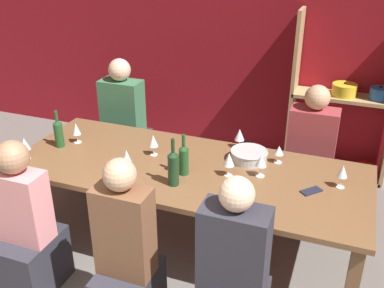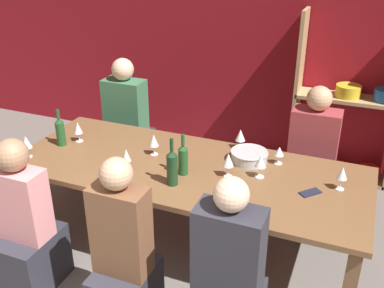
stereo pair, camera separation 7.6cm
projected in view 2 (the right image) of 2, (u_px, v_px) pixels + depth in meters
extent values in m
cube|color=maroon|center=(248.00, 36.00, 4.75)|extent=(8.80, 0.06, 2.70)
cube|color=tan|center=(297.00, 94.00, 4.60)|extent=(0.04, 0.30, 1.70)
cube|color=tan|center=(335.00, 173.00, 4.79)|extent=(0.98, 0.30, 0.04)
cylinder|color=gold|center=(305.00, 160.00, 4.87)|extent=(0.21, 0.21, 0.14)
sphere|color=black|center=(306.00, 154.00, 4.83)|extent=(0.02, 0.02, 0.02)
cylinder|color=red|center=(336.00, 168.00, 4.77)|extent=(0.22, 0.22, 0.09)
sphere|color=black|center=(337.00, 163.00, 4.74)|extent=(0.02, 0.02, 0.02)
cylinder|color=red|center=(369.00, 173.00, 4.65)|extent=(0.21, 0.21, 0.12)
sphere|color=black|center=(370.00, 166.00, 4.62)|extent=(0.02, 0.02, 0.02)
cube|color=tan|center=(347.00, 98.00, 4.42)|extent=(0.98, 0.30, 0.04)
cylinder|color=gold|center=(348.00, 91.00, 4.39)|extent=(0.24, 0.24, 0.12)
sphere|color=black|center=(349.00, 84.00, 4.36)|extent=(0.02, 0.02, 0.02)
cylinder|color=#235BAD|center=(384.00, 95.00, 4.28)|extent=(0.19, 0.19, 0.12)
cube|color=brown|center=(187.00, 169.00, 3.41)|extent=(2.69, 1.07, 0.04)
cube|color=brown|center=(21.00, 207.00, 3.62)|extent=(0.08, 0.08, 0.71)
cube|color=brown|center=(86.00, 158.00, 4.38)|extent=(0.08, 0.08, 0.71)
cube|color=brown|center=(358.00, 215.00, 3.52)|extent=(0.08, 0.08, 0.71)
cylinder|color=#B7BABC|center=(249.00, 156.00, 3.47)|extent=(0.28, 0.28, 0.08)
torus|color=#B7BABC|center=(249.00, 152.00, 3.45)|extent=(0.29, 0.29, 0.01)
cylinder|color=#1E4C23|center=(61.00, 134.00, 3.70)|extent=(0.07, 0.07, 0.20)
cone|color=#1E4C23|center=(59.00, 121.00, 3.65)|extent=(0.07, 0.07, 0.03)
cylinder|color=#1E4C23|center=(58.00, 114.00, 3.63)|extent=(0.03, 0.03, 0.08)
cylinder|color=#1E4C23|center=(183.00, 162.00, 3.26)|extent=(0.07, 0.07, 0.20)
cone|color=#1E4C23|center=(183.00, 147.00, 3.21)|extent=(0.07, 0.07, 0.03)
cylinder|color=#1E4C23|center=(183.00, 140.00, 3.19)|extent=(0.03, 0.03, 0.08)
cylinder|color=#19381E|center=(172.00, 170.00, 3.12)|extent=(0.08, 0.08, 0.23)
cone|color=#19381E|center=(172.00, 153.00, 3.07)|extent=(0.08, 0.08, 0.04)
cylinder|color=#19381E|center=(172.00, 145.00, 3.04)|extent=(0.03, 0.03, 0.09)
cylinder|color=white|center=(127.00, 171.00, 3.34)|extent=(0.07, 0.07, 0.00)
cylinder|color=white|center=(127.00, 166.00, 3.32)|extent=(0.01, 0.01, 0.08)
cone|color=white|center=(126.00, 155.00, 3.28)|extent=(0.07, 0.07, 0.09)
cylinder|color=maroon|center=(126.00, 158.00, 3.29)|extent=(0.04, 0.04, 0.04)
cylinder|color=white|center=(340.00, 189.00, 3.11)|extent=(0.06, 0.06, 0.00)
cylinder|color=white|center=(341.00, 184.00, 3.09)|extent=(0.01, 0.01, 0.08)
cone|color=white|center=(342.00, 173.00, 3.06)|extent=(0.07, 0.07, 0.09)
cylinder|color=maroon|center=(342.00, 176.00, 3.07)|extent=(0.04, 0.04, 0.04)
cylinder|color=white|center=(259.00, 177.00, 3.26)|extent=(0.07, 0.07, 0.00)
cylinder|color=white|center=(260.00, 172.00, 3.24)|extent=(0.01, 0.01, 0.08)
cone|color=white|center=(261.00, 161.00, 3.21)|extent=(0.08, 0.08, 0.09)
cylinder|color=beige|center=(260.00, 164.00, 3.22)|extent=(0.04, 0.04, 0.04)
cylinder|color=white|center=(278.00, 163.00, 3.45)|extent=(0.06, 0.06, 0.00)
cylinder|color=white|center=(278.00, 159.00, 3.43)|extent=(0.01, 0.01, 0.07)
cone|color=white|center=(279.00, 151.00, 3.40)|extent=(0.07, 0.07, 0.07)
cylinder|color=white|center=(154.00, 154.00, 3.59)|extent=(0.06, 0.06, 0.00)
cylinder|color=white|center=(154.00, 150.00, 3.57)|extent=(0.01, 0.01, 0.07)
cone|color=white|center=(154.00, 140.00, 3.53)|extent=(0.08, 0.08, 0.10)
cylinder|color=beige|center=(154.00, 143.00, 3.54)|extent=(0.04, 0.04, 0.04)
cylinder|color=white|center=(79.00, 141.00, 3.81)|extent=(0.06, 0.06, 0.00)
cylinder|color=white|center=(79.00, 137.00, 3.79)|extent=(0.01, 0.01, 0.07)
cone|color=white|center=(78.00, 128.00, 3.76)|extent=(0.07, 0.07, 0.10)
cylinder|color=maroon|center=(78.00, 130.00, 3.77)|extent=(0.04, 0.04, 0.04)
cylinder|color=white|center=(29.00, 157.00, 3.55)|extent=(0.06, 0.06, 0.00)
cylinder|color=white|center=(28.00, 152.00, 3.53)|extent=(0.01, 0.01, 0.08)
cone|color=white|center=(26.00, 142.00, 3.49)|extent=(0.08, 0.08, 0.10)
cylinder|color=maroon|center=(27.00, 145.00, 3.51)|extent=(0.05, 0.05, 0.04)
cylinder|color=white|center=(240.00, 148.00, 3.69)|extent=(0.06, 0.06, 0.00)
cylinder|color=white|center=(240.00, 144.00, 3.67)|extent=(0.01, 0.01, 0.07)
cone|color=white|center=(240.00, 135.00, 3.64)|extent=(0.08, 0.08, 0.10)
cylinder|color=beige|center=(240.00, 138.00, 3.65)|extent=(0.04, 0.04, 0.04)
cylinder|color=white|center=(228.00, 176.00, 3.27)|extent=(0.06, 0.06, 0.00)
cylinder|color=white|center=(228.00, 171.00, 3.25)|extent=(0.01, 0.01, 0.08)
cone|color=white|center=(228.00, 160.00, 3.22)|extent=(0.08, 0.08, 0.10)
cube|color=#1E2338|center=(310.00, 193.00, 3.06)|extent=(0.15, 0.16, 0.01)
cube|color=brown|center=(121.00, 231.00, 2.71)|extent=(0.35, 0.19, 0.60)
sphere|color=tan|center=(116.00, 174.00, 2.54)|extent=(0.20, 0.20, 0.20)
cube|color=#2D2D38|center=(307.00, 192.00, 4.03)|extent=(0.40, 0.50, 0.48)
cube|color=#99383D|center=(314.00, 141.00, 3.80)|extent=(0.40, 0.22, 0.55)
sphere|color=tan|center=(319.00, 98.00, 3.64)|extent=(0.21, 0.21, 0.21)
cube|color=#2D2D38|center=(229.00, 255.00, 2.46)|extent=(0.38, 0.21, 0.59)
sphere|color=beige|center=(231.00, 195.00, 2.29)|extent=(0.19, 0.19, 0.19)
cube|color=#2D2D38|center=(129.00, 154.00, 4.72)|extent=(0.41, 0.51, 0.47)
cube|color=#3D7551|center=(125.00, 108.00, 4.49)|extent=(0.41, 0.23, 0.58)
sphere|color=beige|center=(123.00, 69.00, 4.32)|extent=(0.22, 0.22, 0.22)
cube|color=#2D2D38|center=(32.00, 259.00, 3.26)|extent=(0.36, 0.45, 0.43)
cube|color=pink|center=(21.00, 204.00, 3.05)|extent=(0.36, 0.20, 0.52)
sphere|color=#9E7556|center=(12.00, 155.00, 2.89)|extent=(0.22, 0.22, 0.22)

